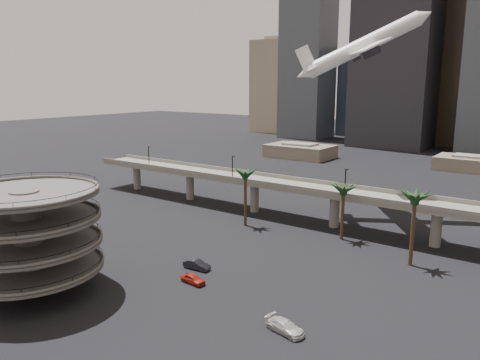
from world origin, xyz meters
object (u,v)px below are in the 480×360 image
Objects in this scene: overpass at (293,189)px; car_c at (285,327)px; car_b at (197,265)px; parking_ramp at (28,231)px; car_a at (193,279)px; airborne_jet at (363,46)px.

overpass is 22.73× the size of car_c.
car_c is (23.59, -9.27, -0.00)m from car_b.
overpass is at bearing 39.75° from car_c.
car_a is at bearing 42.38° from parking_ramp.
car_a is at bearing 88.47° from car_c.
car_a is (18.61, 16.98, -9.06)m from parking_ramp.
overpass is (13.00, 59.00, -2.50)m from parking_ramp.
airborne_jet is 5.76× the size of car_b.
car_b is (-3.48, 4.89, 0.05)m from car_a.
airborne_jet reaches higher than car_a.
overpass is 4.47× the size of airborne_jet.
overpass is 28.53× the size of car_a.
parking_ramp is 26.77m from car_a.
parking_ramp is at bearing -141.67° from airborne_jet.
airborne_jet reaches higher than car_c.
airborne_jet is at bearing 0.93° from car_a.
overpass is 42.90m from car_a.
car_c is (38.71, 12.60, -9.01)m from parking_ramp.
car_c is (16.78, -63.28, -40.10)m from airborne_jet.
car_a is 20.58m from car_c.
parking_ramp reaches higher than car_c.
airborne_jet is (21.94, 75.89, 31.10)m from parking_ramp.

